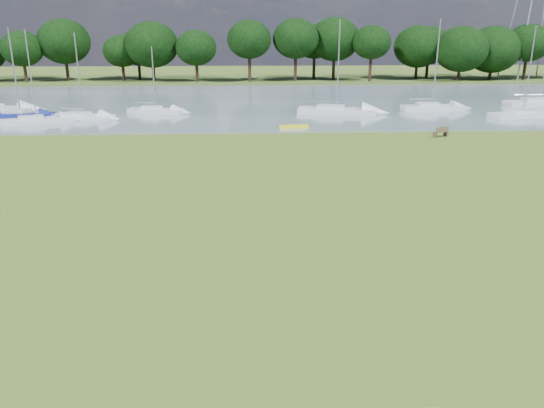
{
  "coord_description": "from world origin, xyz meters",
  "views": [
    {
      "loc": [
        -2.26,
        -22.15,
        8.24
      ],
      "look_at": [
        -1.2,
        -2.0,
        1.6
      ],
      "focal_mm": 35.0,
      "sensor_mm": 36.0,
      "label": 1
    }
  ],
  "objects_px": {
    "sailboat_5": "(155,109)",
    "sailboat_6": "(20,113)",
    "sailboat_0": "(83,115)",
    "sailboat_4": "(540,101)",
    "kayak": "(294,126)",
    "sailboat_1": "(523,113)",
    "sailboat_9": "(432,106)",
    "riverbank_bench": "(441,132)",
    "sailboat_2": "(36,119)",
    "sailboat_7": "(336,109)"
  },
  "relations": [
    {
      "from": "sailboat_6",
      "to": "sailboat_4",
      "type": "bearing_deg",
      "value": 12.6
    },
    {
      "from": "sailboat_7",
      "to": "sailboat_9",
      "type": "bearing_deg",
      "value": 21.41
    },
    {
      "from": "sailboat_6",
      "to": "sailboat_9",
      "type": "bearing_deg",
      "value": 10.38
    },
    {
      "from": "sailboat_5",
      "to": "sailboat_6",
      "type": "xyz_separation_m",
      "value": [
        -12.61,
        -2.76,
        0.08
      ]
    },
    {
      "from": "kayak",
      "to": "sailboat_4",
      "type": "bearing_deg",
      "value": 15.8
    },
    {
      "from": "kayak",
      "to": "sailboat_1",
      "type": "distance_m",
      "value": 23.7
    },
    {
      "from": "sailboat_9",
      "to": "sailboat_2",
      "type": "bearing_deg",
      "value": -173.44
    },
    {
      "from": "sailboat_4",
      "to": "sailboat_7",
      "type": "distance_m",
      "value": 24.43
    },
    {
      "from": "sailboat_2",
      "to": "sailboat_7",
      "type": "height_order",
      "value": "sailboat_7"
    },
    {
      "from": "sailboat_5",
      "to": "sailboat_6",
      "type": "relative_size",
      "value": 0.79
    },
    {
      "from": "sailboat_5",
      "to": "riverbank_bench",
      "type": "bearing_deg",
      "value": -14.43
    },
    {
      "from": "sailboat_0",
      "to": "sailboat_4",
      "type": "height_order",
      "value": "sailboat_4"
    },
    {
      "from": "sailboat_1",
      "to": "sailboat_9",
      "type": "distance_m",
      "value": 8.87
    },
    {
      "from": "sailboat_4",
      "to": "sailboat_7",
      "type": "relative_size",
      "value": 0.99
    },
    {
      "from": "sailboat_1",
      "to": "sailboat_4",
      "type": "xyz_separation_m",
      "value": [
        5.97,
        7.8,
        0.09
      ]
    },
    {
      "from": "kayak",
      "to": "sailboat_0",
      "type": "xyz_separation_m",
      "value": [
        -19.95,
        6.01,
        0.27
      ]
    },
    {
      "from": "riverbank_bench",
      "to": "sailboat_6",
      "type": "distance_m",
      "value": 39.28
    },
    {
      "from": "kayak",
      "to": "sailboat_1",
      "type": "relative_size",
      "value": 0.3
    },
    {
      "from": "sailboat_1",
      "to": "sailboat_7",
      "type": "relative_size",
      "value": 0.93
    },
    {
      "from": "riverbank_bench",
      "to": "sailboat_9",
      "type": "relative_size",
      "value": 0.15
    },
    {
      "from": "riverbank_bench",
      "to": "sailboat_6",
      "type": "xyz_separation_m",
      "value": [
        -37.65,
        11.22,
        0.14
      ]
    },
    {
      "from": "sailboat_2",
      "to": "sailboat_4",
      "type": "xyz_separation_m",
      "value": [
        52.69,
        8.98,
        0.09
      ]
    },
    {
      "from": "kayak",
      "to": "sailboat_6",
      "type": "relative_size",
      "value": 0.31
    },
    {
      "from": "kayak",
      "to": "sailboat_1",
      "type": "xyz_separation_m",
      "value": [
        23.17,
        4.99,
        0.3
      ]
    },
    {
      "from": "sailboat_1",
      "to": "sailboat_5",
      "type": "relative_size",
      "value": 1.3
    },
    {
      "from": "sailboat_6",
      "to": "sailboat_9",
      "type": "xyz_separation_m",
      "value": [
        41.78,
        2.98,
        0.03
      ]
    },
    {
      "from": "sailboat_2",
      "to": "sailboat_6",
      "type": "relative_size",
      "value": 0.99
    },
    {
      "from": "sailboat_2",
      "to": "sailboat_7",
      "type": "bearing_deg",
      "value": -12.86
    },
    {
      "from": "sailboat_1",
      "to": "sailboat_5",
      "type": "height_order",
      "value": "sailboat_1"
    },
    {
      "from": "sailboat_1",
      "to": "sailboat_9",
      "type": "height_order",
      "value": "sailboat_9"
    },
    {
      "from": "sailboat_2",
      "to": "sailboat_5",
      "type": "bearing_deg",
      "value": 7.48
    },
    {
      "from": "riverbank_bench",
      "to": "sailboat_5",
      "type": "bearing_deg",
      "value": 125.93
    },
    {
      "from": "sailboat_1",
      "to": "riverbank_bench",
      "type": "bearing_deg",
      "value": -155.02
    },
    {
      "from": "kayak",
      "to": "sailboat_0",
      "type": "height_order",
      "value": "sailboat_0"
    },
    {
      "from": "sailboat_1",
      "to": "sailboat_2",
      "type": "xyz_separation_m",
      "value": [
        -46.73,
        -1.18,
        -0.01
      ]
    },
    {
      "from": "sailboat_0",
      "to": "sailboat_2",
      "type": "bearing_deg",
      "value": -129.81
    },
    {
      "from": "sailboat_0",
      "to": "kayak",
      "type": "bearing_deg",
      "value": 2.02
    },
    {
      "from": "sailboat_5",
      "to": "sailboat_6",
      "type": "distance_m",
      "value": 12.91
    },
    {
      "from": "sailboat_4",
      "to": "sailboat_6",
      "type": "bearing_deg",
      "value": -177.45
    },
    {
      "from": "sailboat_1",
      "to": "sailboat_6",
      "type": "distance_m",
      "value": 49.34
    },
    {
      "from": "riverbank_bench",
      "to": "sailboat_6",
      "type": "bearing_deg",
      "value": 138.51
    },
    {
      "from": "sailboat_0",
      "to": "sailboat_6",
      "type": "xyz_separation_m",
      "value": [
        -6.2,
        0.67,
        0.11
      ]
    },
    {
      "from": "sailboat_9",
      "to": "sailboat_5",
      "type": "bearing_deg",
      "value": 178.5
    },
    {
      "from": "sailboat_6",
      "to": "riverbank_bench",
      "type": "bearing_deg",
      "value": -10.3
    },
    {
      "from": "sailboat_5",
      "to": "sailboat_1",
      "type": "bearing_deg",
      "value": 7.84
    },
    {
      "from": "sailboat_6",
      "to": "sailboat_7",
      "type": "bearing_deg",
      "value": 9.35
    },
    {
      "from": "sailboat_4",
      "to": "sailboat_9",
      "type": "xyz_separation_m",
      "value": [
        -13.5,
        -3.12,
        0.02
      ]
    },
    {
      "from": "sailboat_4",
      "to": "sailboat_5",
      "type": "bearing_deg",
      "value": -179.27
    },
    {
      "from": "sailboat_0",
      "to": "sailboat_5",
      "type": "xyz_separation_m",
      "value": [
        6.41,
        3.43,
        0.03
      ]
    },
    {
      "from": "sailboat_1",
      "to": "sailboat_6",
      "type": "bearing_deg",
      "value": 163.76
    }
  ]
}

